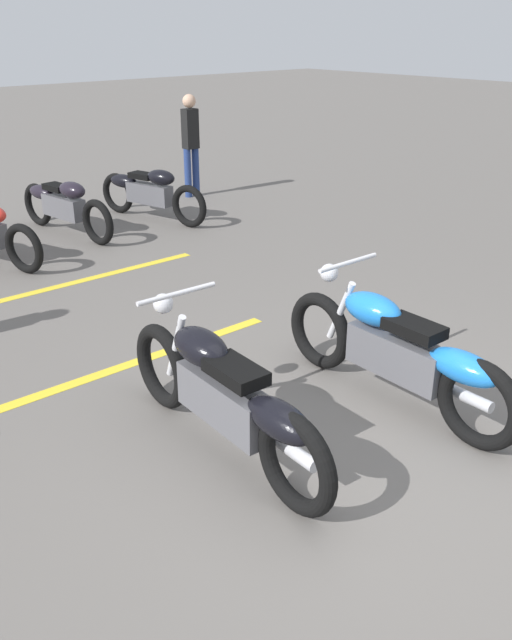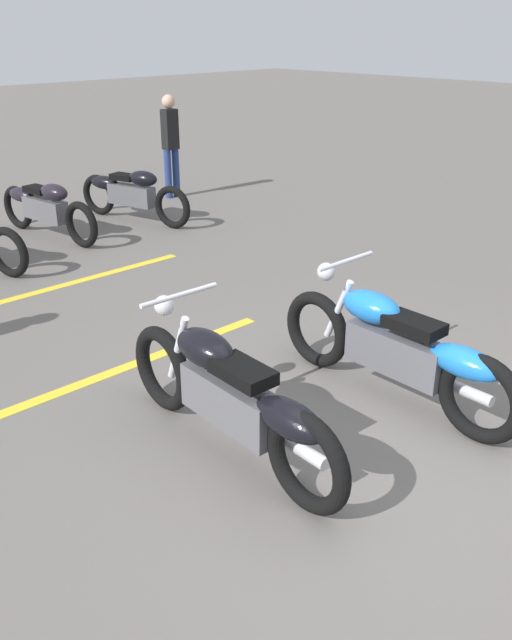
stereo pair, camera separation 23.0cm
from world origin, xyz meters
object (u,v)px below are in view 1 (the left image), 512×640
motorcycle_row_far_left (149,191)px  motorcycle_row_left (63,204)px  motorcycle_bright_foreground (398,351)px  bystander_near_row (191,141)px  motorcycle_dark_foreground (226,396)px

motorcycle_row_far_left → motorcycle_row_left: 1.33m
motorcycle_bright_foreground → bystander_near_row: (6.57, -2.95, 0.47)m
motorcycle_dark_foreground → motorcycle_row_far_left: motorcycle_dark_foreground is taller
bystander_near_row → motorcycle_dark_foreground: bearing=146.3°
motorcycle_dark_foreground → motorcycle_row_far_left: size_ratio=1.11×
motorcycle_row_left → bystander_near_row: (0.61, -2.68, 0.51)m
motorcycle_bright_foreground → motorcycle_row_left: size_ratio=1.09×
motorcycle_dark_foreground → motorcycle_row_left: (5.60, -1.66, -0.04)m
motorcycle_row_far_left → bystander_near_row: bystander_near_row is taller
motorcycle_bright_foreground → bystander_near_row: bearing=-21.9°
motorcycle_bright_foreground → motorcycle_row_far_left: (5.82, -1.59, -0.04)m
motorcycle_dark_foreground → bystander_near_row: (6.22, -4.35, 0.47)m
motorcycle_dark_foreground → motorcycle_row_far_left: (5.47, -2.98, -0.04)m
motorcycle_row_far_left → motorcycle_bright_foreground: bearing=-29.0°
motorcycle_bright_foreground → motorcycle_dark_foreground: same height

